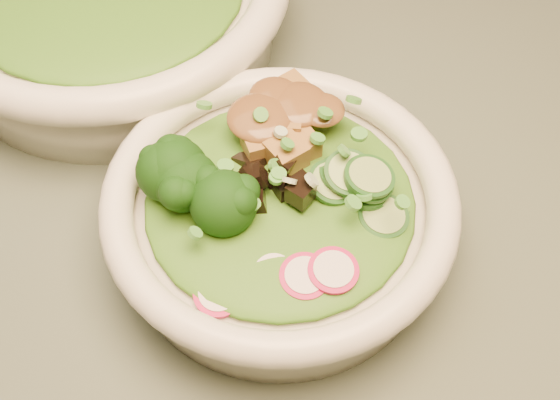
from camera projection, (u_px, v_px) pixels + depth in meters
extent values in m
cube|color=#4A5546|center=(506.00, 195.00, 0.61)|extent=(1.20, 0.80, 0.03)
cylinder|color=white|center=(280.00, 225.00, 0.55)|extent=(0.22, 0.22, 0.05)
torus|color=white|center=(280.00, 200.00, 0.52)|extent=(0.24, 0.24, 0.02)
cylinder|color=white|center=(111.00, 18.00, 0.67)|extent=(0.28, 0.28, 0.06)
ellipsoid|color=#255812|center=(280.00, 199.00, 0.52)|extent=(0.18, 0.18, 0.02)
ellipsoid|color=brown|center=(278.00, 114.00, 0.54)|extent=(0.06, 0.05, 0.01)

